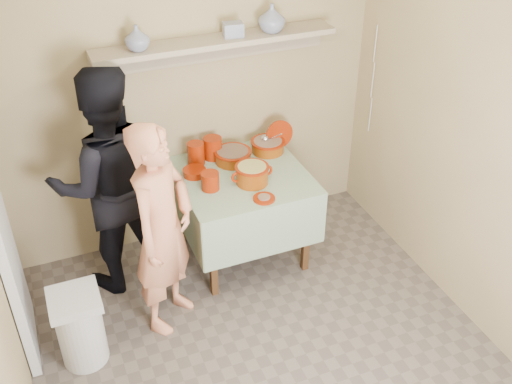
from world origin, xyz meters
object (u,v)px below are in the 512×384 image
person_cook (163,230)px  cazuela_rice (252,173)px  trash_bin (80,328)px  person_helper (109,183)px  serving_table (242,187)px

person_cook → cazuela_rice: (0.77, 0.34, 0.06)m
trash_bin → person_cook: bearing=14.2°
person_cook → person_helper: 0.62m
person_cook → person_helper: person_helper is taller
person_helper → serving_table: size_ratio=1.80×
person_cook → serving_table: person_cook is taller
serving_table → trash_bin: bearing=-155.0°
serving_table → trash_bin: (-1.39, -0.64, -0.36)m
serving_table → person_helper: bearing=175.2°
serving_table → cazuela_rice: (0.03, -0.14, 0.20)m
person_helper → trash_bin: (-0.41, -0.73, -0.59)m
person_helper → cazuela_rice: person_helper is taller
person_cook → trash_bin: bearing=149.0°
serving_table → trash_bin: size_ratio=1.74×
serving_table → person_cook: bearing=-147.1°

